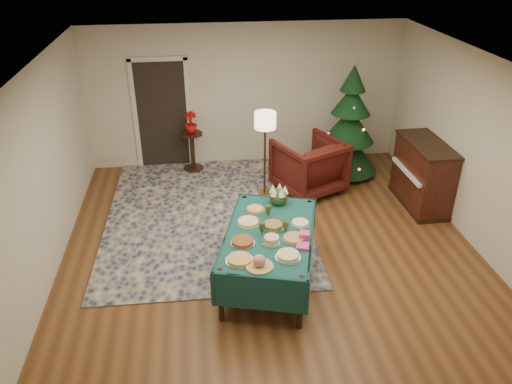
{
  "coord_description": "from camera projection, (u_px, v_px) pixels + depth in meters",
  "views": [
    {
      "loc": [
        -0.99,
        -5.69,
        4.21
      ],
      "look_at": [
        -0.21,
        0.35,
        0.95
      ],
      "focal_mm": 35.0,
      "sensor_mm": 36.0,
      "label": 1
    }
  ],
  "objects": [
    {
      "name": "centerpiece",
      "position": [
        278.0,
        195.0,
        6.97
      ],
      "size": [
        0.27,
        0.27,
        0.31
      ],
      "color": "#1E4C1E",
      "rests_on": "buffet_table"
    },
    {
      "name": "side_table",
      "position": [
        193.0,
        152.0,
        9.58
      ],
      "size": [
        0.42,
        0.42,
        0.76
      ],
      "color": "black",
      "rests_on": "ground"
    },
    {
      "name": "room_shell",
      "position": [
        276.0,
        176.0,
        6.44
      ],
      "size": [
        7.0,
        7.0,
        7.0
      ],
      "color": "#593319",
      "rests_on": "ground"
    },
    {
      "name": "piano",
      "position": [
        422.0,
        175.0,
        8.28
      ],
      "size": [
        0.63,
        1.31,
        1.13
      ],
      "color": "black",
      "rests_on": "ground"
    },
    {
      "name": "platter_1",
      "position": [
        259.0,
        262.0,
        5.69
      ],
      "size": [
        0.33,
        0.33,
        0.16
      ],
      "color": "silver",
      "rests_on": "buffet_table"
    },
    {
      "name": "napkin_stack",
      "position": [
        303.0,
        246.0,
        6.06
      ],
      "size": [
        0.18,
        0.18,
        0.04
      ],
      "primitive_type": "cube",
      "rotation": [
        0.0,
        0.0,
        -0.27
      ],
      "color": "#D53B9D",
      "rests_on": "buffet_table"
    },
    {
      "name": "doorway",
      "position": [
        162.0,
        112.0,
        9.42
      ],
      "size": [
        1.08,
        0.04,
        2.16
      ],
      "color": "black",
      "rests_on": "ground"
    },
    {
      "name": "goblet_0",
      "position": [
        268.0,
        211.0,
        6.67
      ],
      "size": [
        0.08,
        0.08,
        0.17
      ],
      "color": "#2D471E",
      "rests_on": "buffet_table"
    },
    {
      "name": "platter_8",
      "position": [
        300.0,
        223.0,
        6.53
      ],
      "size": [
        0.26,
        0.26,
        0.04
      ],
      "color": "silver",
      "rests_on": "buffet_table"
    },
    {
      "name": "goblet_2",
      "position": [
        262.0,
        228.0,
        6.29
      ],
      "size": [
        0.08,
        0.08,
        0.17
      ],
      "color": "#2D471E",
      "rests_on": "buffet_table"
    },
    {
      "name": "platter_2",
      "position": [
        288.0,
        256.0,
        5.87
      ],
      "size": [
        0.31,
        0.31,
        0.06
      ],
      "color": "silver",
      "rests_on": "buffet_table"
    },
    {
      "name": "buffet_table",
      "position": [
        269.0,
        241.0,
        6.45
      ],
      "size": [
        1.6,
        2.15,
        0.75
      ],
      "color": "black",
      "rests_on": "ground"
    },
    {
      "name": "platter_9",
      "position": [
        255.0,
        209.0,
        6.85
      ],
      "size": [
        0.27,
        0.27,
        0.04
      ],
      "color": "silver",
      "rests_on": "buffet_table"
    },
    {
      "name": "gift_box",
      "position": [
        304.0,
        236.0,
        6.21
      ],
      "size": [
        0.15,
        0.15,
        0.1
      ],
      "primitive_type": "cube",
      "rotation": [
        0.0,
        0.0,
        -0.27
      ],
      "color": "#F1438C",
      "rests_on": "buffet_table"
    },
    {
      "name": "christmas_tree",
      "position": [
        349.0,
        127.0,
        9.15
      ],
      "size": [
        1.5,
        1.5,
        2.09
      ],
      "color": "black",
      "rests_on": "ground"
    },
    {
      "name": "floor_lamp",
      "position": [
        265.0,
        125.0,
        8.3
      ],
      "size": [
        0.36,
        0.36,
        1.5
      ],
      "color": "#A57F3F",
      "rests_on": "ground"
    },
    {
      "name": "platter_0",
      "position": [
        240.0,
        260.0,
        5.82
      ],
      "size": [
        0.34,
        0.34,
        0.05
      ],
      "color": "silver",
      "rests_on": "buffet_table"
    },
    {
      "name": "platter_6",
      "position": [
        248.0,
        222.0,
        6.54
      ],
      "size": [
        0.32,
        0.32,
        0.05
      ],
      "color": "silver",
      "rests_on": "buffet_table"
    },
    {
      "name": "goblet_1",
      "position": [
        286.0,
        227.0,
        6.32
      ],
      "size": [
        0.08,
        0.08,
        0.17
      ],
      "color": "#2D471E",
      "rests_on": "buffet_table"
    },
    {
      "name": "potted_plant",
      "position": [
        191.0,
        127.0,
        9.34
      ],
      "size": [
        0.23,
        0.41,
        0.23
      ],
      "primitive_type": "imported",
      "color": "#B50D0C",
      "rests_on": "side_table"
    },
    {
      "name": "platter_4",
      "position": [
        272.0,
        240.0,
        6.12
      ],
      "size": [
        0.22,
        0.22,
        0.1
      ],
      "color": "silver",
      "rests_on": "buffet_table"
    },
    {
      "name": "platter_7",
      "position": [
        273.0,
        226.0,
        6.44
      ],
      "size": [
        0.28,
        0.28,
        0.07
      ],
      "color": "silver",
      "rests_on": "buffet_table"
    },
    {
      "name": "platter_5",
      "position": [
        294.0,
        238.0,
        6.22
      ],
      "size": [
        0.31,
        0.31,
        0.04
      ],
      "color": "silver",
      "rests_on": "buffet_table"
    },
    {
      "name": "armchair",
      "position": [
        309.0,
        163.0,
        8.74
      ],
      "size": [
        1.35,
        1.32,
        1.07
      ],
      "primitive_type": "imported",
      "rotation": [
        0.0,
        0.0,
        3.58
      ],
      "color": "#44130E",
      "rests_on": "ground"
    },
    {
      "name": "platter_3",
      "position": [
        243.0,
        242.0,
        6.14
      ],
      "size": [
        0.31,
        0.31,
        0.05
      ],
      "color": "silver",
      "rests_on": "buffet_table"
    },
    {
      "name": "rug",
      "position": [
        207.0,
        215.0,
        8.19
      ],
      "size": [
        3.29,
        4.26,
        0.02
      ],
      "primitive_type": "cube",
      "rotation": [
        0.0,
        0.0,
        -0.02
      ],
      "color": "#121946",
      "rests_on": "ground"
    }
  ]
}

